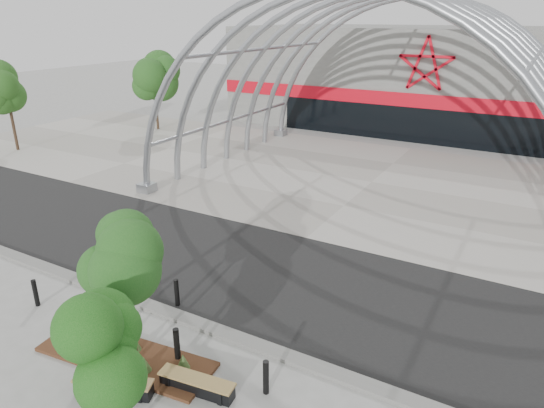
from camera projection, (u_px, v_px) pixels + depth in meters
ground at (208, 323)px, 15.01m from camera, size 140.00×140.00×0.00m
road at (265, 274)px, 17.84m from camera, size 140.00×7.00×0.02m
forecourt at (372, 182)px, 27.56m from camera, size 60.00×17.00×0.04m
kerb at (203, 325)px, 14.78m from camera, size 60.00×0.50×0.12m
arena_building at (445, 78)px, 40.65m from camera, size 34.00×15.24×8.00m
vault_canopy at (372, 182)px, 27.56m from camera, size 20.80×15.80×20.36m
planting_bed at (124, 353)px, 13.47m from camera, size 5.27×2.12×0.54m
street_tree_0 at (125, 269)px, 12.24m from camera, size 1.77×1.77×4.04m
street_tree_1 at (103, 352)px, 9.74m from camera, size 1.51×1.51×3.58m
bench_0 at (114, 387)px, 12.14m from camera, size 2.06×1.12×0.43m
bench_1 at (197, 385)px, 12.20m from camera, size 2.07×0.71×0.43m
bollard_0 at (36, 293)px, 15.74m from camera, size 0.15×0.15×0.94m
bollard_1 at (123, 314)px, 14.70m from camera, size 0.14×0.14×0.88m
bollard_2 at (177, 293)px, 15.75m from camera, size 0.15×0.15×0.96m
bollard_3 at (177, 345)px, 13.18m from camera, size 0.17×0.17×1.04m
bollard_4 at (266, 377)px, 12.06m from camera, size 0.15×0.15×0.97m
bg_tree_0 at (153, 72)px, 38.71m from camera, size 3.00×3.00×6.45m
bg_tree_2 at (7, 95)px, 32.73m from camera, size 2.55×2.55×5.38m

